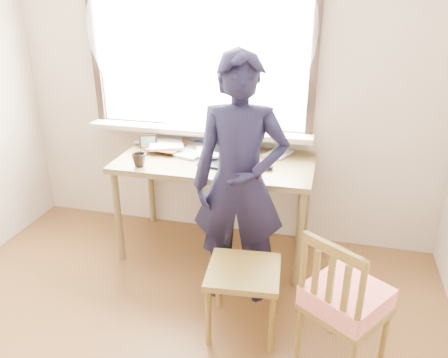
% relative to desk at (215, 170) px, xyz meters
% --- Properties ---
extents(room_shell, '(3.52, 4.02, 2.61)m').
position_rel_desk_xyz_m(room_shell, '(-0.04, -1.43, 0.92)').
color(room_shell, beige).
rests_on(room_shell, ground).
extents(desk, '(1.48, 0.74, 0.79)m').
position_rel_desk_xyz_m(desk, '(0.00, 0.00, 0.00)').
color(desk, brown).
rests_on(desk, ground).
extents(laptop, '(0.41, 0.36, 0.24)m').
position_rel_desk_xyz_m(laptop, '(0.12, -0.03, 0.14)').
color(laptop, black).
rests_on(laptop, desk).
extents(mug_white, '(0.15, 0.15, 0.11)m').
position_rel_desk_xyz_m(mug_white, '(-0.06, 0.21, 0.13)').
color(mug_white, white).
rests_on(mug_white, desk).
extents(mug_dark, '(0.14, 0.14, 0.10)m').
position_rel_desk_xyz_m(mug_dark, '(-0.50, -0.26, 0.13)').
color(mug_dark, black).
rests_on(mug_dark, desk).
extents(mouse, '(0.09, 0.06, 0.03)m').
position_rel_desk_xyz_m(mouse, '(0.41, -0.10, 0.10)').
color(mouse, black).
rests_on(mouse, desk).
extents(desk_clutter, '(0.85, 0.51, 0.06)m').
position_rel_desk_xyz_m(desk_clutter, '(-0.31, 0.14, 0.11)').
color(desk_clutter, '#374BB3').
rests_on(desk_clutter, desk).
extents(book_a, '(0.21, 0.26, 0.02)m').
position_rel_desk_xyz_m(book_a, '(-0.39, 0.21, 0.09)').
color(book_a, white).
rests_on(book_a, desk).
extents(book_b, '(0.23, 0.26, 0.02)m').
position_rel_desk_xyz_m(book_b, '(0.37, 0.25, 0.09)').
color(book_b, white).
rests_on(book_b, desk).
extents(picture_frame, '(0.14, 0.06, 0.11)m').
position_rel_desk_xyz_m(picture_frame, '(-0.58, 0.10, 0.14)').
color(picture_frame, black).
rests_on(picture_frame, desk).
extents(work_chair, '(0.47, 0.45, 0.44)m').
position_rel_desk_xyz_m(work_chair, '(0.40, -0.84, -0.34)').
color(work_chair, olive).
rests_on(work_chair, ground).
extents(side_chair, '(0.54, 0.54, 0.85)m').
position_rel_desk_xyz_m(side_chair, '(0.98, -0.99, -0.26)').
color(side_chair, olive).
rests_on(side_chair, ground).
extents(person, '(0.65, 0.47, 1.67)m').
position_rel_desk_xyz_m(person, '(0.29, -0.48, 0.12)').
color(person, black).
rests_on(person, ground).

